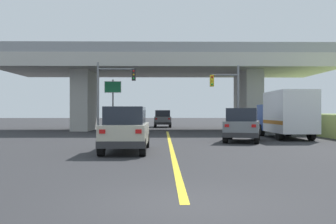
# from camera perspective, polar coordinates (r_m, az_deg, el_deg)

# --- Properties ---
(ground) EXTENTS (160.00, 160.00, 0.00)m
(ground) POSITION_cam_1_polar(r_m,az_deg,el_deg) (38.14, -0.16, -2.71)
(ground) COLOR #2B2B2D
(overpass_bridge) EXTENTS (31.59, 10.69, 7.91)m
(overpass_bridge) POSITION_cam_1_polar(r_m,az_deg,el_deg) (38.29, -0.16, 5.75)
(overpass_bridge) COLOR #B7B5AD
(overpass_bridge) RESTS_ON ground
(lane_divider_stripe) EXTENTS (0.20, 27.75, 0.01)m
(lane_divider_stripe) POSITION_cam_1_polar(r_m,az_deg,el_deg) (21.21, 0.35, -4.84)
(lane_divider_stripe) COLOR yellow
(lane_divider_stripe) RESTS_ON ground
(suv_lead) EXTENTS (1.94, 4.84, 2.02)m
(suv_lead) POSITION_cam_1_polar(r_m,az_deg,el_deg) (17.15, -6.32, -2.59)
(suv_lead) COLOR #B7B29E
(suv_lead) RESTS_ON ground
(suv_crossing) EXTENTS (3.04, 4.67, 2.02)m
(suv_crossing) POSITION_cam_1_polar(r_m,az_deg,el_deg) (23.40, 11.12, -1.92)
(suv_crossing) COLOR slate
(suv_crossing) RESTS_ON ground
(box_truck) EXTENTS (2.33, 6.55, 3.17)m
(box_truck) POSITION_cam_1_polar(r_m,az_deg,el_deg) (26.93, 17.33, -0.31)
(box_truck) COLOR navy
(box_truck) RESTS_ON ground
(sedan_oncoming) EXTENTS (2.03, 4.73, 2.02)m
(sedan_oncoming) POSITION_cam_1_polar(r_m,az_deg,el_deg) (45.58, -0.80, -1.00)
(sedan_oncoming) COLOR slate
(sedan_oncoming) RESTS_ON ground
(traffic_signal_nearside) EXTENTS (2.42, 0.36, 5.65)m
(traffic_signal_nearside) POSITION_cam_1_polar(r_m,az_deg,el_deg) (31.62, 9.15, 3.08)
(traffic_signal_nearside) COLOR slate
(traffic_signal_nearside) RESTS_ON ground
(traffic_signal_farside) EXTENTS (3.21, 0.36, 5.92)m
(traffic_signal_farside) POSITION_cam_1_polar(r_m,az_deg,el_deg) (31.82, -8.65, 3.64)
(traffic_signal_farside) COLOR slate
(traffic_signal_farside) RESTS_ON ground
(highway_sign) EXTENTS (1.57, 0.17, 4.85)m
(highway_sign) POSITION_cam_1_polar(r_m,az_deg,el_deg) (35.97, -8.29, 2.81)
(highway_sign) COLOR slate
(highway_sign) RESTS_ON ground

